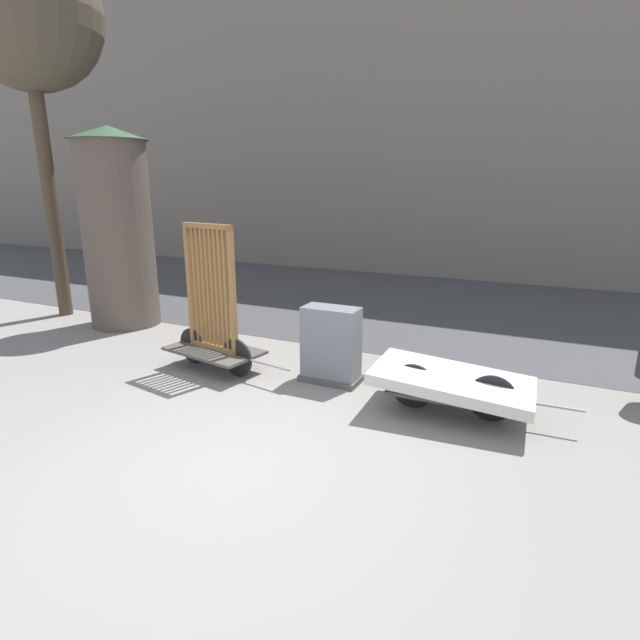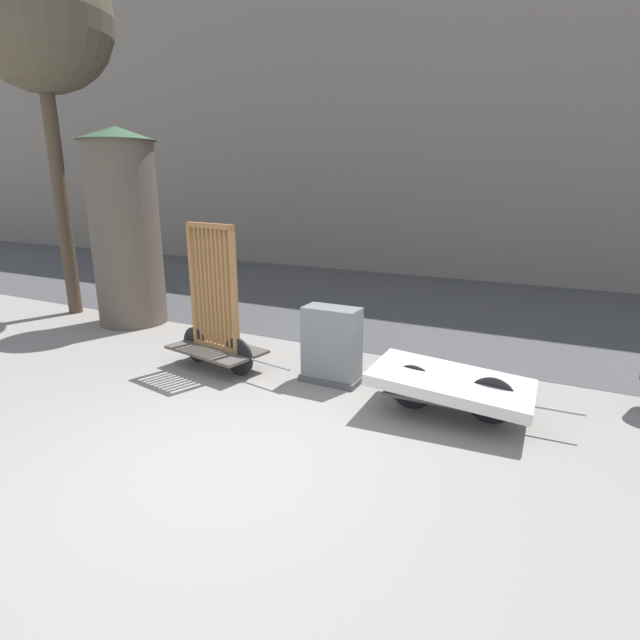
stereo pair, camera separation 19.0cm
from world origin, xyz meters
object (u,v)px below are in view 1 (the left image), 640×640
(utility_cabinet, at_px, (331,348))
(street_tree, at_px, (25,15))
(bike_cart_with_bedframe, at_px, (213,324))
(bike_cart_with_mattress, at_px, (452,383))
(advertising_column, at_px, (117,228))

(utility_cabinet, distance_m, street_tree, 8.25)
(street_tree, bearing_deg, bike_cart_with_bedframe, -15.08)
(bike_cart_with_mattress, bearing_deg, utility_cabinet, 167.56)
(bike_cart_with_bedframe, bearing_deg, advertising_column, 167.24)
(bike_cart_with_mattress, bearing_deg, street_tree, 169.31)
(bike_cart_with_mattress, xyz_separation_m, street_tree, (-8.14, 1.28, 5.14))
(bike_cart_with_mattress, height_order, street_tree, street_tree)
(bike_cart_with_bedframe, height_order, bike_cart_with_mattress, bike_cart_with_bedframe)
(bike_cart_with_bedframe, bearing_deg, bike_cart_with_mattress, 10.04)
(bike_cart_with_bedframe, bearing_deg, street_tree, 174.95)
(bike_cart_with_bedframe, xyz_separation_m, advertising_column, (-3.05, 1.28, 1.14))
(bike_cart_with_bedframe, distance_m, bike_cart_with_mattress, 3.40)
(utility_cabinet, distance_m, advertising_column, 5.03)
(bike_cart_with_mattress, height_order, advertising_column, advertising_column)
(advertising_column, bearing_deg, street_tree, -180.00)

